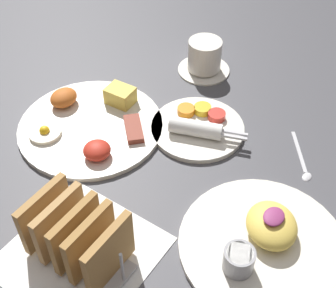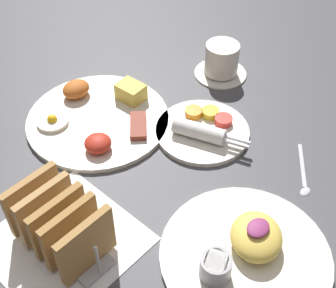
{
  "view_description": "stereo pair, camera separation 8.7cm",
  "coord_description": "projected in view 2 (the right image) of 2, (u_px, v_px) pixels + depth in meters",
  "views": [
    {
      "loc": [
        -0.45,
        -0.31,
        0.64
      ],
      "look_at": [
        0.06,
        0.04,
        0.03
      ],
      "focal_mm": 50.0,
      "sensor_mm": 36.0,
      "label": 1
    },
    {
      "loc": [
        -0.4,
        -0.38,
        0.64
      ],
      "look_at": [
        0.06,
        0.04,
        0.03
      ],
      "focal_mm": 50.0,
      "sensor_mm": 36.0,
      "label": 2
    }
  ],
  "objects": [
    {
      "name": "plate_foreground",
      "position": [
        246.0,
        251.0,
        0.73
      ],
      "size": [
        0.27,
        0.27,
        0.06
      ],
      "color": "silver",
      "rests_on": "ground_plane"
    },
    {
      "name": "coffee_cup",
      "position": [
        221.0,
        61.0,
        1.05
      ],
      "size": [
        0.12,
        0.12,
        0.08
      ],
      "color": "silver",
      "rests_on": "ground_plane"
    },
    {
      "name": "toast_rack",
      "position": [
        60.0,
        224.0,
        0.72
      ],
      "size": [
        0.1,
        0.18,
        0.1
      ],
      "color": "#B7B7BC",
      "rests_on": "ground_plane"
    },
    {
      "name": "napkin_flat",
      "position": [
        65.0,
        242.0,
        0.75
      ],
      "size": [
        0.22,
        0.22,
        0.0
      ],
      "color": "white",
      "rests_on": "ground_plane"
    },
    {
      "name": "plate_breakfast",
      "position": [
        98.0,
        116.0,
        0.96
      ],
      "size": [
        0.29,
        0.29,
        0.05
      ],
      "color": "silver",
      "rests_on": "ground_plane"
    },
    {
      "name": "ground_plane",
      "position": [
        161.0,
        183.0,
        0.84
      ],
      "size": [
        3.0,
        3.0,
        0.0
      ],
      "primitive_type": "plane",
      "color": "#47474C"
    },
    {
      "name": "teaspoon",
      "position": [
        304.0,
        177.0,
        0.85
      ],
      "size": [
        0.11,
        0.08,
        0.01
      ],
      "color": "silver",
      "rests_on": "ground_plane"
    },
    {
      "name": "plate_condiments",
      "position": [
        203.0,
        130.0,
        0.93
      ],
      "size": [
        0.19,
        0.2,
        0.04
      ],
      "color": "silver",
      "rests_on": "ground_plane"
    }
  ]
}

